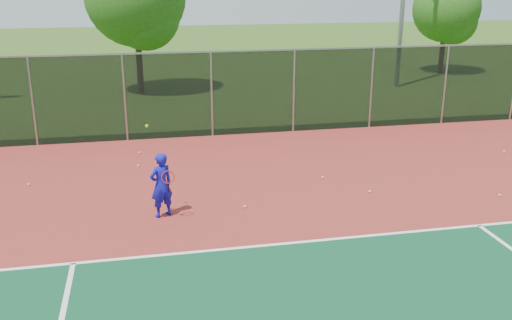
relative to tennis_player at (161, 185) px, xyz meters
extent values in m
plane|color=#2E4F16|center=(5.12, -5.06, -0.81)|extent=(120.00, 120.00, 0.00)
cube|color=maroon|center=(5.12, -3.06, -0.80)|extent=(30.00, 20.00, 0.02)
cube|color=white|center=(7.12, -2.06, -0.78)|extent=(22.00, 0.10, 0.00)
cube|color=black|center=(5.12, 6.94, 0.71)|extent=(30.00, 0.04, 3.00)
cube|color=gray|center=(5.12, 6.94, 2.21)|extent=(30.00, 0.06, 0.06)
imported|color=#1312AF|center=(0.00, 0.00, 0.00)|extent=(0.68, 0.60, 1.58)
cylinder|color=black|center=(0.15, -0.25, 0.01)|extent=(0.03, 0.15, 0.27)
torus|color=#A51414|center=(0.15, -0.35, 0.31)|extent=(0.30, 0.13, 0.29)
sphere|color=#DCF01C|center=(-0.25, 0.10, 1.43)|extent=(0.07, 0.07, 0.07)
sphere|color=#DCF01C|center=(5.47, 0.44, -0.76)|extent=(0.07, 0.07, 0.07)
sphere|color=#DCF01C|center=(-3.51, 2.83, -0.76)|extent=(0.07, 0.07, 0.07)
sphere|color=#DCF01C|center=(-0.50, 5.24, -0.76)|extent=(0.07, 0.07, 0.07)
sphere|color=#DCF01C|center=(8.68, -0.50, -0.76)|extent=(0.07, 0.07, 0.07)
sphere|color=#DCF01C|center=(-0.54, 3.86, -0.76)|extent=(0.07, 0.07, 0.07)
sphere|color=#DCF01C|center=(4.58, 1.75, -0.76)|extent=(0.07, 0.07, 0.07)
sphere|color=#DCF01C|center=(11.16, 2.94, -0.76)|extent=(0.07, 0.07, 0.07)
sphere|color=#DCF01C|center=(2.02, 0.08, -0.76)|extent=(0.07, 0.07, 0.07)
cylinder|color=#3A2815|center=(-0.29, 15.57, 0.52)|extent=(0.30, 0.30, 2.68)
sphere|color=#204E14|center=(0.11, 15.27, 2.90)|extent=(3.27, 3.27, 3.27)
cylinder|color=#3A2815|center=(17.19, 18.10, 0.27)|extent=(0.30, 0.30, 2.16)
sphere|color=#204E14|center=(17.19, 18.10, 2.91)|extent=(3.84, 3.84, 3.84)
sphere|color=#204E14|center=(17.59, 17.80, 2.19)|extent=(2.64, 2.64, 2.64)
camera|label=1|loc=(-0.36, -12.79, 4.71)|focal=40.00mm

